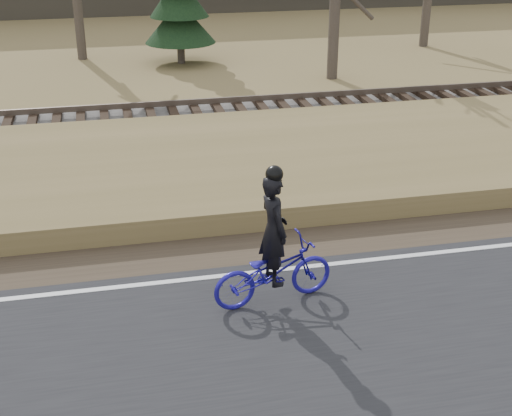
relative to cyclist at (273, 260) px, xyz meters
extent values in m
cube|color=olive|center=(5.49, 4.92, -0.54)|extent=(120.00, 5.00, 0.44)
cube|color=slate|center=(5.49, 8.72, -0.54)|extent=(120.00, 3.00, 0.45)
cube|color=black|center=(5.49, 8.72, -0.24)|extent=(120.00, 2.40, 0.14)
cube|color=brown|center=(5.49, 8.00, -0.10)|extent=(120.00, 0.07, 0.15)
cube|color=brown|center=(5.49, 9.44, -0.10)|extent=(120.00, 0.07, 0.15)
imported|color=#1D1593|center=(0.00, 0.00, -0.20)|extent=(2.01, 0.99, 1.01)
imported|color=black|center=(0.00, 0.00, 0.51)|extent=(0.52, 0.69, 1.73)
sphere|color=black|center=(0.00, 0.00, 1.40)|extent=(0.26, 0.26, 0.26)
cylinder|color=#453D33|center=(0.69, 17.28, -0.25)|extent=(0.28, 0.28, 1.02)
cone|color=black|center=(0.69, 17.28, 0.75)|extent=(2.60, 2.60, 1.49)
camera|label=1|loc=(-2.31, -9.23, 5.10)|focal=50.00mm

